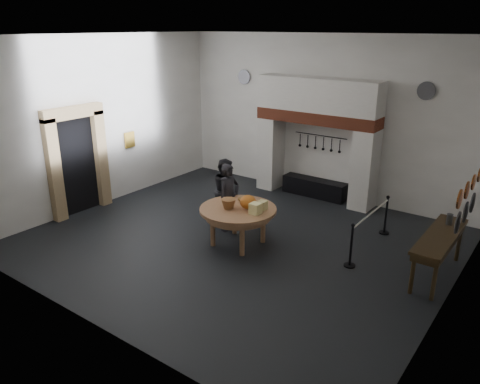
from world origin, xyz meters
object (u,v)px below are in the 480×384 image
Objects in this scene: work_table at (238,209)px; visitor_near at (229,197)px; barrier_post_far at (386,216)px; barrier_post_near at (351,246)px; side_table at (441,236)px; visitor_far at (226,190)px; iron_range at (314,188)px.

visitor_near reaches higher than work_table.
barrier_post_near is at bearing -90.00° from barrier_post_far.
work_table is at bearing -164.02° from side_table.
visitor_near is at bearing -166.67° from visitor_far.
visitor_far reaches higher than barrier_post_far.
visitor_near is at bearing 179.75° from barrier_post_near.
work_table is 0.85m from visitor_near.
barrier_post_near is (-1.52, -0.63, -0.42)m from side_table.
barrier_post_far is (2.58, -1.35, 0.20)m from iron_range.
barrier_post_near is 1.00× the size of barrier_post_far.
visitor_far is 3.58m from barrier_post_near.
visitor_far is at bearing 56.04° from visitor_near.
visitor_far is 0.73× the size of side_table.
side_table is at bearing 15.98° from work_table.
visitor_near is 1.82× the size of barrier_post_far.
iron_range is at bearing 91.45° from work_table.
work_table is at bearing -88.55° from iron_range.
barrier_post_near reaches higher than work_table.
work_table is at bearing -117.69° from visitor_near.
iron_range is 0.86× the size of side_table.
visitor_near is (-0.66, 0.53, -0.02)m from work_table.
visitor_far is 5.07m from side_table.
barrier_post_near is (3.54, -0.41, -0.36)m from visitor_far.
visitor_near is 0.75× the size of side_table.
barrier_post_far is (2.48, 2.52, -0.39)m from work_table.
iron_range is 2.11× the size of barrier_post_near.
iron_range is 3.91m from work_table.
side_table is (5.06, 0.22, 0.06)m from visitor_far.
barrier_post_near and barrier_post_far have the same top height.
visitor_near reaches higher than barrier_post_far.
visitor_near is 3.73m from barrier_post_far.
visitor_near is 0.57m from visitor_far.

